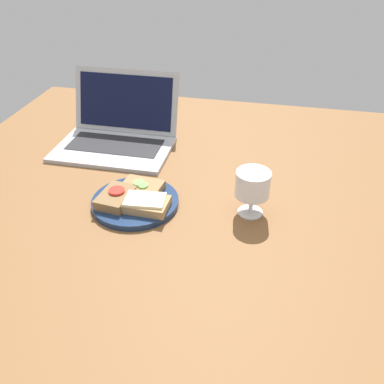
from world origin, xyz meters
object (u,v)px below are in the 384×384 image
object	(u,v)px
plate	(135,202)
sandwich_with_cheese	(145,203)
laptop	(118,130)
wine_glass	(253,186)
sandwich_with_cucumber	(143,187)
sandwich_with_tomato	(116,197)

from	to	relation	value
plate	sandwich_with_cheese	size ratio (longest dim) A/B	1.90
plate	laptop	xyz separation A→B (cm)	(-15.76, 31.08, 3.72)
wine_glass	sandwich_with_cucumber	bearing A→B (deg)	176.20
plate	laptop	size ratio (longest dim) A/B	0.63
sandwich_with_cucumber	sandwich_with_tomato	xyz separation A→B (cm)	(-4.85, -6.24, 0.19)
sandwich_with_tomato	wine_glass	size ratio (longest dim) A/B	0.97
plate	sandwich_with_cucumber	xyz separation A→B (cm)	(0.60, 4.52, 1.89)
sandwich_with_cucumber	laptop	xyz separation A→B (cm)	(-16.36, 26.56, 1.83)
plate	laptop	distance (cm)	35.05
sandwich_with_cucumber	wine_glass	bearing A→B (deg)	-3.80
sandwich_with_cheese	laptop	world-z (taller)	laptop
sandwich_with_cucumber	sandwich_with_tomato	world-z (taller)	sandwich_with_tomato
plate	wine_glass	xyz separation A→B (cm)	(28.73, 2.65, 7.07)
sandwich_with_cheese	sandwich_with_cucumber	world-z (taller)	sandwich_with_cheese
wine_glass	laptop	xyz separation A→B (cm)	(-44.48, 28.43, -3.35)
sandwich_with_cheese	wine_glass	world-z (taller)	wine_glass
sandwich_with_cheese	sandwich_with_tomato	distance (cm)	7.97
sandwich_with_tomato	plate	bearing A→B (deg)	22.03
wine_glass	laptop	bearing A→B (deg)	147.42
sandwich_with_cucumber	sandwich_with_tomato	distance (cm)	7.91
sandwich_with_cheese	laptop	distance (cm)	39.09
wine_glass	sandwich_with_tomato	bearing A→B (deg)	-172.45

